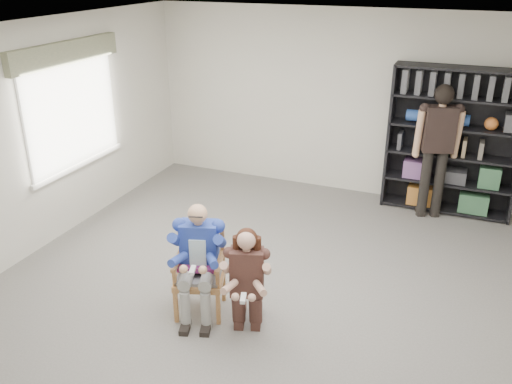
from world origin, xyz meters
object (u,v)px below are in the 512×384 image
at_px(standing_man, 436,153).
at_px(armchair, 199,272).
at_px(seated_man, 199,260).
at_px(bookshelf, 453,142).
at_px(kneeling_woman, 247,282).

bearing_deg(standing_man, armchair, -138.15).
height_order(armchair, seated_man, seated_man).
xyz_separation_m(armchair, seated_man, (0.00, 0.00, 0.14)).
bearing_deg(standing_man, bookshelf, 38.30).
height_order(armchair, standing_man, standing_man).
relative_size(bookshelf, standing_man, 1.11).
bearing_deg(standing_man, seated_man, -138.15).
distance_m(armchair, bookshelf, 4.22).
bearing_deg(armchair, seated_man, 0.00).
height_order(kneeling_woman, standing_man, standing_man).
xyz_separation_m(armchair, bookshelf, (2.16, 3.58, 0.58)).
relative_size(kneeling_woman, bookshelf, 0.53).
distance_m(seated_man, standing_man, 3.86).
bearing_deg(seated_man, kneeling_woman, -29.63).
height_order(seated_man, bookshelf, bookshelf).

